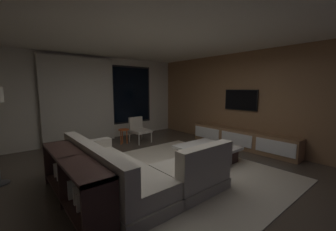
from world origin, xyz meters
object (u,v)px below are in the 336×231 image
at_px(media_console, 242,139).
at_px(mounted_tv, 241,100).
at_px(sectional_couch, 134,173).
at_px(console_table_behind_couch, 73,178).
at_px(accent_chair_near_window, 139,128).
at_px(coffee_table, 207,154).
at_px(side_stool, 124,132).
at_px(book_stack_on_coffee_table, 212,147).

height_order(media_console, mounted_tv, mounted_tv).
distance_m(sectional_couch, console_table_behind_couch, 0.93).
bearing_deg(console_table_behind_couch, mounted_tv, 2.96).
bearing_deg(console_table_behind_couch, accent_chair_near_window, 43.54).
height_order(mounted_tv, console_table_behind_couch, mounted_tv).
distance_m(coffee_table, console_table_behind_couch, 2.92).
height_order(accent_chair_near_window, side_stool, accent_chair_near_window).
bearing_deg(coffee_table, accent_chair_near_window, 96.26).
relative_size(media_console, console_table_behind_couch, 1.48).
distance_m(book_stack_on_coffee_table, media_console, 1.65).
bearing_deg(sectional_couch, console_table_behind_couch, 172.05).
bearing_deg(media_console, coffee_table, -177.04).
bearing_deg(mounted_tv, book_stack_on_coffee_table, -166.07).
height_order(coffee_table, media_console, media_console).
distance_m(side_stool, mounted_tv, 3.58).
relative_size(coffee_table, media_console, 0.37).
distance_m(sectional_couch, coffee_table, 2.00).
distance_m(sectional_couch, book_stack_on_coffee_table, 1.97).
bearing_deg(media_console, accent_chair_near_window, 127.41).
relative_size(book_stack_on_coffee_table, mounted_tv, 0.27).
bearing_deg(accent_chair_near_window, console_table_behind_couch, -136.46).
bearing_deg(coffee_table, mounted_tv, 8.98).
height_order(sectional_couch, coffee_table, sectional_couch).
relative_size(coffee_table, side_stool, 2.52).
distance_m(accent_chair_near_window, console_table_behind_couch, 3.63).
bearing_deg(mounted_tv, accent_chair_near_window, 132.37).
bearing_deg(console_table_behind_couch, book_stack_on_coffee_table, -4.10).
distance_m(accent_chair_near_window, media_console, 3.10).
distance_m(sectional_couch, accent_chair_near_window, 3.14).
height_order(book_stack_on_coffee_table, console_table_behind_couch, console_table_behind_couch).
bearing_deg(media_console, side_stool, 133.37).
bearing_deg(sectional_couch, book_stack_on_coffee_table, -2.30).
bearing_deg(coffee_table, console_table_behind_couch, 179.23).
relative_size(sectional_couch, console_table_behind_couch, 1.19).
height_order(sectional_couch, side_stool, sectional_couch).
xyz_separation_m(side_stool, mounted_tv, (2.55, -2.31, 0.98)).
distance_m(sectional_couch, mounted_tv, 3.94).
bearing_deg(accent_chair_near_window, book_stack_on_coffee_table, -84.71).
xyz_separation_m(accent_chair_near_window, media_console, (1.88, -2.45, -0.18)).
xyz_separation_m(book_stack_on_coffee_table, side_stool, (-0.74, 2.76, -0.01)).
distance_m(book_stack_on_coffee_table, accent_chair_near_window, 2.72).
distance_m(side_stool, media_console, 3.45).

